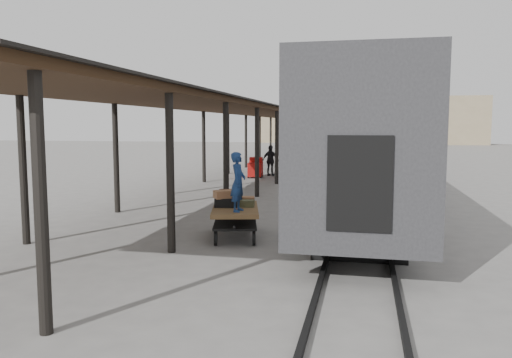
{
  "coord_description": "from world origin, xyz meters",
  "views": [
    {
      "loc": [
        3.29,
        -13.39,
        3.12
      ],
      "look_at": [
        0.44,
        -0.38,
        1.7
      ],
      "focal_mm": 35.0,
      "sensor_mm": 36.0,
      "label": 1
    }
  ],
  "objects_px": {
    "baggage_cart": "(235,215)",
    "luggage_tug": "(256,168)",
    "porter": "(238,182)",
    "pedestrian": "(271,161)"
  },
  "relations": [
    {
      "from": "baggage_cart",
      "to": "luggage_tug",
      "type": "distance_m",
      "value": 16.45
    },
    {
      "from": "baggage_cart",
      "to": "luggage_tug",
      "type": "xyz_separation_m",
      "value": [
        -2.98,
        16.18,
        -0.09
      ]
    },
    {
      "from": "porter",
      "to": "pedestrian",
      "type": "relative_size",
      "value": 0.82
    },
    {
      "from": "luggage_tug",
      "to": "pedestrian",
      "type": "relative_size",
      "value": 0.76
    },
    {
      "from": "baggage_cart",
      "to": "luggage_tug",
      "type": "height_order",
      "value": "luggage_tug"
    },
    {
      "from": "luggage_tug",
      "to": "pedestrian",
      "type": "distance_m",
      "value": 1.39
    },
    {
      "from": "porter",
      "to": "pedestrian",
      "type": "height_order",
      "value": "porter"
    },
    {
      "from": "luggage_tug",
      "to": "porter",
      "type": "bearing_deg",
      "value": -85.81
    },
    {
      "from": "baggage_cart",
      "to": "pedestrian",
      "type": "bearing_deg",
      "value": 83.64
    },
    {
      "from": "baggage_cart",
      "to": "pedestrian",
      "type": "relative_size",
      "value": 1.37
    }
  ]
}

